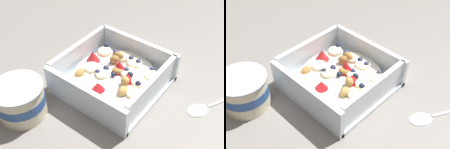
{
  "view_description": "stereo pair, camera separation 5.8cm",
  "coord_description": "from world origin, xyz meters",
  "views": [
    {
      "loc": [
        -0.26,
        0.35,
        0.42
      ],
      "look_at": [
        0.0,
        0.0,
        0.03
      ],
      "focal_mm": 44.8,
      "sensor_mm": 36.0,
      "label": 1
    },
    {
      "loc": [
        -0.3,
        0.31,
        0.42
      ],
      "look_at": [
        0.0,
        0.0,
        0.03
      ],
      "focal_mm": 44.8,
      "sensor_mm": 36.0,
      "label": 2
    }
  ],
  "objects": [
    {
      "name": "fruit_bowl",
      "position": [
        0.0,
        0.0,
        0.02
      ],
      "size": [
        0.2,
        0.2,
        0.07
      ],
      "color": "white",
      "rests_on": "ground"
    },
    {
      "name": "ground_plane",
      "position": [
        0.0,
        0.0,
        0.0
      ],
      "size": [
        2.4,
        2.4,
        0.0
      ],
      "primitive_type": "plane",
      "color": "gray"
    },
    {
      "name": "yogurt_cup",
      "position": [
        0.09,
        0.17,
        0.04
      ],
      "size": [
        0.1,
        0.1,
        0.07
      ],
      "color": "beige",
      "rests_on": "ground"
    },
    {
      "name": "spoon",
      "position": [
        -0.19,
        -0.06,
        0.0
      ],
      "size": [
        0.1,
        0.16,
        0.01
      ],
      "color": "silver",
      "rests_on": "ground"
    }
  ]
}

